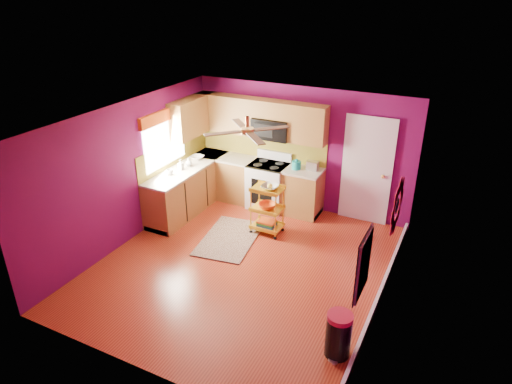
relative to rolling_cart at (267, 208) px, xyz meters
The scene contains 18 objects.
ground 1.30m from the rolling_cart, 84.72° to the right, with size 5.00×5.00×0.00m, color maroon.
room_envelope 1.63m from the rolling_cart, 83.43° to the right, with size 4.54×5.04×2.52m.
lower_cabinets 1.39m from the rolling_cart, 152.92° to the left, with size 2.81×2.31×0.94m.
electric_range 1.08m from the rolling_cart, 114.03° to the left, with size 0.76×0.66×1.13m.
upper_cabinetry 1.97m from the rolling_cart, 138.92° to the left, with size 2.80×2.30×1.26m.
left_window 2.44m from the rolling_cart, behind, with size 0.08×1.35×1.08m.
panel_door 2.01m from the rolling_cart, 41.30° to the left, with size 0.95×0.11×2.15m.
right_wall_art 2.94m from the rolling_cart, 33.09° to the right, with size 0.04×2.74×1.04m.
ceiling_fan 2.03m from the rolling_cart, 83.65° to the right, with size 1.01×1.01×0.26m.
shag_rug 0.90m from the rolling_cart, 133.99° to the right, with size 0.91×1.49×0.02m, color black.
rolling_cart is the anchor object (origin of this frame).
trash_can 3.18m from the rolling_cart, 48.65° to the right, with size 0.43×0.43×0.62m.
teal_kettle 1.14m from the rolling_cart, 81.84° to the left, with size 0.18×0.18×0.21m.
toaster 1.29m from the rolling_cart, 67.91° to the left, with size 0.22×0.15×0.18m, color beige.
soap_bottle_a 1.94m from the rolling_cart, behind, with size 0.09×0.09×0.21m, color #EA3F72.
soap_bottle_b 1.91m from the rolling_cart, behind, with size 0.13×0.13×0.17m, color white.
counter_dish 2.04m from the rolling_cart, 162.39° to the left, with size 0.27×0.27×0.07m, color white.
counter_cup 1.99m from the rolling_cart, behind, with size 0.14×0.14×0.11m, color white.
Camera 1 is at (3.01, -5.57, 4.34)m, focal length 32.00 mm.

